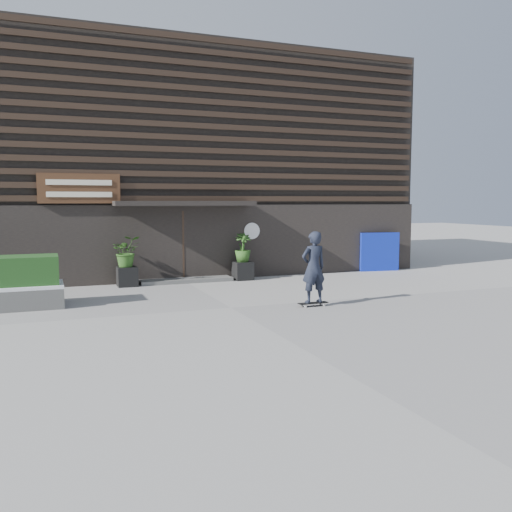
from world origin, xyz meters
name	(u,v)px	position (x,y,z in m)	size (l,w,h in m)	color
ground	(231,308)	(0.00, 0.00, 0.00)	(80.00, 80.00, 0.00)	#9C9893
entrance_step	(186,280)	(0.00, 4.60, 0.06)	(3.00, 0.80, 0.12)	#52524F
planter_pot_left	(127,277)	(-1.90, 4.40, 0.30)	(0.60, 0.60, 0.60)	black
bamboo_left	(127,251)	(-1.90, 4.40, 1.08)	(0.86, 0.75, 0.96)	#2D591E
planter_pot_right	(243,271)	(1.90, 4.40, 0.30)	(0.60, 0.60, 0.60)	black
bamboo_right	(243,248)	(1.90, 4.40, 1.08)	(0.54, 0.54, 0.96)	#2D591E
blue_tarp	(380,252)	(7.47, 4.70, 0.72)	(1.54, 0.12, 1.44)	#0C1DA1
building	(153,167)	(0.00, 9.96, 3.99)	(18.00, 11.00, 8.00)	black
skateboarder	(314,267)	(1.98, -0.57, 0.98)	(0.78, 0.47, 1.88)	black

